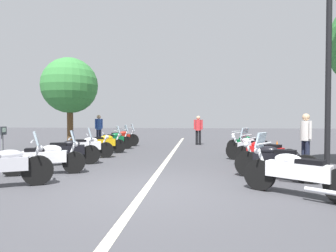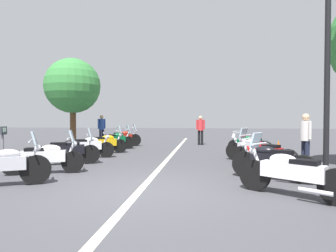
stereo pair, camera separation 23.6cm
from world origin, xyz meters
TOP-DOWN VIEW (x-y plane):
  - ground_plane at (0.00, 0.00)m, footprint 80.00×80.00m
  - lane_centre_stripe at (5.15, 0.00)m, footprint 21.45×0.16m
  - motorcycle_left_row_0 at (-0.13, 3.12)m, footprint 1.15×1.96m
  - motorcycle_left_row_1 at (1.34, 2.96)m, footprint 0.96×2.02m
  - motorcycle_left_row_2 at (2.85, 3.11)m, footprint 1.09×2.03m
  - motorcycle_left_row_3 at (4.42, 3.10)m, footprint 0.96×2.00m
  - motorcycle_left_row_4 at (5.83, 2.93)m, footprint 1.15×1.80m
  - motorcycle_left_row_5 at (7.56, 2.99)m, footprint 1.09×1.81m
  - motorcycle_left_row_6 at (8.99, 3.04)m, footprint 1.00×1.92m
  - motorcycle_right_row_0 at (-0.16, -2.97)m, footprint 1.41×1.82m
  - motorcycle_right_row_1 at (1.34, -2.98)m, footprint 1.06×1.87m
  - motorcycle_right_row_2 at (2.90, -3.09)m, footprint 1.38×1.70m
  - motorcycle_right_row_3 at (4.33, -3.02)m, footprint 1.11×1.80m
  - motorcycle_right_row_4 at (5.91, -3.17)m, footprint 1.32×1.66m
  - street_lamp_twin_globe at (2.03, -4.51)m, footprint 0.32×1.22m
  - parking_meter at (1.24, 4.12)m, footprint 0.19×0.14m
  - traffic_cone_0 at (6.27, -4.41)m, footprint 0.36×0.36m
  - bystander_0 at (10.43, -1.16)m, footprint 0.32×0.51m
  - bystander_1 at (10.21, 4.71)m, footprint 0.45×0.34m
  - bystander_2 at (3.34, -4.45)m, footprint 0.52×0.32m
  - roadside_tree_1 at (8.64, 5.74)m, footprint 2.96×2.96m

SIDE VIEW (x-z plane):
  - ground_plane at x=0.00m, z-range 0.00..0.00m
  - lane_centre_stripe at x=5.15m, z-range 0.00..0.01m
  - traffic_cone_0 at x=6.27m, z-range -0.02..0.60m
  - motorcycle_left_row_3 at x=4.42m, z-range -0.04..0.94m
  - motorcycle_right_row_4 at x=5.91m, z-range -0.04..0.95m
  - motorcycle_left_row_1 at x=1.34m, z-range -0.14..1.05m
  - motorcycle_right_row_3 at x=4.33m, z-range -0.04..0.96m
  - motorcycle_left_row_4 at x=5.83m, z-range -0.14..1.05m
  - motorcycle_right_row_1 at x=1.34m, z-range -0.04..0.97m
  - motorcycle_left_row_5 at x=7.56m, z-range -0.14..1.06m
  - motorcycle_left_row_2 at x=2.85m, z-range -0.14..1.07m
  - motorcycle_right_row_2 at x=2.90m, z-range -0.14..1.08m
  - motorcycle_right_row_0 at x=-0.16m, z-range -0.14..1.08m
  - motorcycle_left_row_0 at x=-0.13m, z-range -0.14..1.09m
  - motorcycle_left_row_6 at x=8.99m, z-range -0.14..1.09m
  - parking_meter at x=1.24m, z-range 0.25..1.54m
  - bystander_2 at x=3.34m, z-range 0.14..1.80m
  - bystander_0 at x=10.43m, z-range 0.14..1.83m
  - bystander_1 at x=10.21m, z-range 0.15..1.89m
  - roadside_tree_1 at x=8.64m, z-range 0.89..5.67m
  - street_lamp_twin_globe at x=2.03m, z-range 0.91..6.03m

